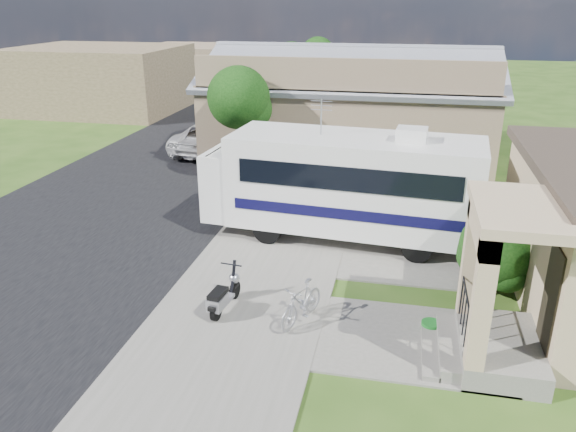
% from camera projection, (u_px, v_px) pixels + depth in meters
% --- Properties ---
extents(ground, '(120.00, 120.00, 0.00)m').
position_uv_depth(ground, '(287.00, 304.00, 13.61)').
color(ground, '#264612').
extents(street_slab, '(9.00, 80.00, 0.02)m').
position_uv_depth(street_slab, '(165.00, 169.00, 24.16)').
color(street_slab, black).
rests_on(street_slab, ground).
extents(sidewalk_slab, '(4.00, 80.00, 0.06)m').
position_uv_depth(sidewalk_slab, '(314.00, 178.00, 22.90)').
color(sidewalk_slab, '#65625B').
rests_on(sidewalk_slab, ground).
extents(driveway_slab, '(7.00, 6.00, 0.05)m').
position_uv_depth(driveway_slab, '(364.00, 236.00, 17.41)').
color(driveway_slab, '#65625B').
rests_on(driveway_slab, ground).
extents(walk_slab, '(4.00, 3.00, 0.05)m').
position_uv_depth(walk_slab, '(413.00, 341.00, 12.11)').
color(walk_slab, '#65625B').
rests_on(walk_slab, ground).
extents(warehouse, '(12.50, 8.40, 5.04)m').
position_uv_depth(warehouse, '(351.00, 113.00, 25.61)').
color(warehouse, '#836752').
rests_on(warehouse, ground).
extents(distant_bldg_far, '(10.00, 8.00, 4.00)m').
position_uv_depth(distant_bldg_far, '(101.00, 79.00, 36.20)').
color(distant_bldg_far, brown).
rests_on(distant_bldg_far, ground).
extents(distant_bldg_near, '(8.00, 7.00, 3.20)m').
position_uv_depth(distant_bldg_near, '(197.00, 65.00, 46.89)').
color(distant_bldg_near, '#836752').
rests_on(distant_bldg_near, ground).
extents(street_tree_a, '(2.44, 2.40, 4.58)m').
position_uv_depth(street_tree_a, '(242.00, 101.00, 21.38)').
color(street_tree_a, '#312016').
rests_on(street_tree_a, ground).
extents(street_tree_b, '(2.44, 2.40, 4.73)m').
position_uv_depth(street_tree_b, '(294.00, 67.00, 30.44)').
color(street_tree_b, '#312016').
rests_on(street_tree_b, ground).
extents(street_tree_c, '(2.44, 2.40, 4.42)m').
position_uv_depth(street_tree_c, '(319.00, 56.00, 38.74)').
color(street_tree_c, '#312016').
rests_on(street_tree_c, ground).
extents(motorhome, '(8.33, 3.24, 4.18)m').
position_uv_depth(motorhome, '(344.00, 182.00, 16.74)').
color(motorhome, silver).
rests_on(motorhome, ground).
extents(shrub, '(2.11, 2.01, 2.58)m').
position_uv_depth(shrub, '(501.00, 245.00, 13.65)').
color(shrub, '#312016').
rests_on(shrub, ground).
extents(scooter, '(0.56, 1.53, 1.01)m').
position_uv_depth(scooter, '(223.00, 296.00, 13.08)').
color(scooter, black).
rests_on(scooter, ground).
extents(bicycle, '(1.03, 1.65, 0.96)m').
position_uv_depth(bicycle, '(302.00, 305.00, 12.64)').
color(bicycle, '#ABACB3').
rests_on(bicycle, ground).
extents(pickup_truck, '(3.38, 5.78, 1.51)m').
position_uv_depth(pickup_truck, '(216.00, 136.00, 26.69)').
color(pickup_truck, silver).
rests_on(pickup_truck, ground).
extents(van, '(3.37, 6.27, 1.73)m').
position_uv_depth(van, '(252.00, 108.00, 32.97)').
color(van, silver).
rests_on(van, ground).
extents(garden_hose, '(0.43, 0.43, 0.19)m').
position_uv_depth(garden_hose, '(431.00, 327.00, 12.49)').
color(garden_hose, '#156A1E').
rests_on(garden_hose, ground).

